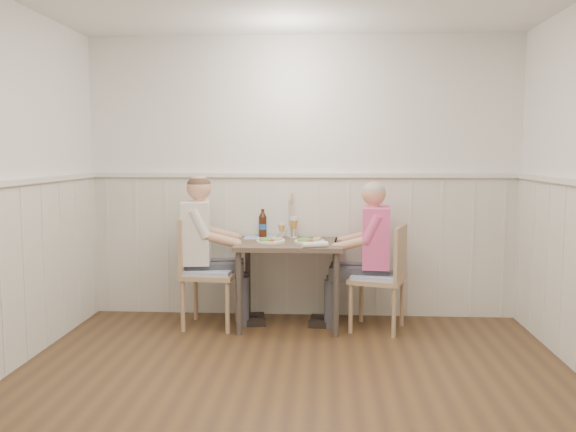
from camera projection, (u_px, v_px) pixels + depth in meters
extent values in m
plane|color=#452E1D|center=(287.00, 414.00, 3.58)|extent=(4.50, 4.50, 0.00)
cube|color=white|center=(302.00, 177.00, 5.67)|extent=(4.00, 0.04, 2.60)
cube|color=white|center=(217.00, 270.00, 1.21)|extent=(4.00, 0.04, 2.60)
cube|color=silver|center=(302.00, 246.00, 5.73)|extent=(3.98, 0.03, 1.30)
cube|color=silver|center=(302.00, 175.00, 5.64)|extent=(3.98, 0.06, 0.04)
cube|color=brown|center=(289.00, 244.00, 5.33)|extent=(0.91, 0.70, 0.04)
cylinder|color=#3F3833|center=(239.00, 293.00, 5.10)|extent=(0.05, 0.05, 0.71)
cylinder|color=#3F3833|center=(248.00, 279.00, 5.69)|extent=(0.05, 0.05, 0.71)
cylinder|color=#3F3833|center=(336.00, 295.00, 5.05)|extent=(0.05, 0.05, 0.71)
cylinder|color=#3F3833|center=(335.00, 280.00, 5.65)|extent=(0.05, 0.05, 0.71)
cube|color=#9D7E5A|center=(377.00, 279.00, 5.25)|extent=(0.54, 0.54, 0.04)
cube|color=#4867AE|center=(377.00, 275.00, 5.24)|extent=(0.49, 0.49, 0.03)
cube|color=#9D7E5A|center=(400.00, 253.00, 5.15)|extent=(0.16, 0.42, 0.45)
cylinder|color=#9D7E5A|center=(394.00, 313.00, 5.03)|extent=(0.04, 0.04, 0.42)
cylinder|color=#9D7E5A|center=(351.00, 309.00, 5.16)|extent=(0.04, 0.04, 0.42)
cylinder|color=#9D7E5A|center=(402.00, 303.00, 5.38)|extent=(0.04, 0.04, 0.42)
cylinder|color=#9D7E5A|center=(361.00, 299.00, 5.51)|extent=(0.04, 0.04, 0.42)
cube|color=#9D7E5A|center=(211.00, 274.00, 5.34)|extent=(0.49, 0.49, 0.04)
cube|color=#4867AE|center=(211.00, 270.00, 5.34)|extent=(0.44, 0.44, 0.03)
cube|color=#9D7E5A|center=(187.00, 245.00, 5.34)|extent=(0.07, 0.46, 0.48)
cylinder|color=#9D7E5A|center=(196.00, 296.00, 5.58)|extent=(0.04, 0.04, 0.44)
cylinder|color=#9D7E5A|center=(237.00, 297.00, 5.53)|extent=(0.04, 0.04, 0.44)
cylinder|color=#9D7E5A|center=(183.00, 306.00, 5.20)|extent=(0.04, 0.04, 0.44)
cylinder|color=#9D7E5A|center=(227.00, 308.00, 5.15)|extent=(0.04, 0.04, 0.44)
cube|color=#3F3F47|center=(373.00, 303.00, 5.35)|extent=(0.45, 0.42, 0.43)
cube|color=#3F3F47|center=(352.00, 272.00, 5.35)|extent=(0.43, 0.38, 0.12)
cube|color=#F45595|center=(374.00, 237.00, 5.29)|extent=(0.27, 0.44, 0.52)
sphere|color=tan|center=(375.00, 194.00, 5.25)|extent=(0.21, 0.21, 0.21)
sphere|color=#A5A5A0|center=(375.00, 190.00, 5.24)|extent=(0.20, 0.20, 0.20)
cube|color=black|center=(335.00, 235.00, 5.34)|extent=(0.02, 0.07, 0.12)
cube|color=#3F3F47|center=(200.00, 300.00, 5.43)|extent=(0.49, 0.46, 0.44)
cube|color=#3F3F47|center=(221.00, 268.00, 5.42)|extent=(0.46, 0.41, 0.13)
cube|color=silver|center=(198.00, 232.00, 5.37)|extent=(0.30, 0.46, 0.54)
sphere|color=tan|center=(198.00, 188.00, 5.33)|extent=(0.22, 0.22, 0.22)
sphere|color=#4C3828|center=(198.00, 184.00, 5.33)|extent=(0.21, 0.21, 0.21)
cylinder|color=white|center=(310.00, 241.00, 5.30)|extent=(0.27, 0.27, 0.02)
ellipsoid|color=#3F722D|center=(305.00, 238.00, 5.27)|extent=(0.13, 0.11, 0.05)
sphere|color=#C3BB81|center=(316.00, 238.00, 5.30)|extent=(0.04, 0.04, 0.04)
cube|color=brown|center=(312.00, 239.00, 5.36)|extent=(0.08, 0.05, 0.01)
cylinder|color=white|center=(318.00, 238.00, 5.35)|extent=(0.06, 0.06, 0.03)
cylinder|color=white|center=(271.00, 241.00, 5.32)|extent=(0.26, 0.26, 0.02)
ellipsoid|color=#3F722D|center=(266.00, 238.00, 5.29)|extent=(0.12, 0.10, 0.05)
sphere|color=#C3BB81|center=(277.00, 238.00, 5.33)|extent=(0.03, 0.03, 0.03)
cylinder|color=silver|center=(294.00, 237.00, 5.59)|extent=(0.07, 0.07, 0.01)
cylinder|color=silver|center=(294.00, 233.00, 5.58)|extent=(0.01, 0.01, 0.09)
cone|color=#C58734|center=(294.00, 224.00, 5.58)|extent=(0.08, 0.08, 0.08)
cylinder|color=silver|center=(294.00, 218.00, 5.57)|extent=(0.08, 0.08, 0.03)
cylinder|color=silver|center=(282.00, 239.00, 5.50)|extent=(0.06, 0.06, 0.01)
cylinder|color=silver|center=(282.00, 235.00, 5.49)|extent=(0.01, 0.01, 0.07)
cone|color=#C58734|center=(282.00, 228.00, 5.49)|extent=(0.06, 0.06, 0.06)
cylinder|color=silver|center=(282.00, 224.00, 5.48)|extent=(0.06, 0.06, 0.03)
cylinder|color=#32170B|center=(263.00, 227.00, 5.60)|extent=(0.07, 0.07, 0.19)
cone|color=#32170B|center=(263.00, 214.00, 5.59)|extent=(0.07, 0.07, 0.04)
cylinder|color=#32170B|center=(263.00, 211.00, 5.59)|extent=(0.03, 0.03, 0.03)
cylinder|color=#24529E|center=(263.00, 227.00, 5.60)|extent=(0.07, 0.07, 0.05)
cylinder|color=white|center=(315.00, 245.00, 5.02)|extent=(0.22, 0.12, 0.05)
cylinder|color=silver|center=(289.00, 232.00, 5.64)|extent=(0.05, 0.05, 0.09)
cylinder|color=tan|center=(289.00, 215.00, 5.62)|extent=(0.03, 0.03, 0.29)
cone|color=tan|center=(289.00, 196.00, 5.60)|extent=(0.04, 0.04, 0.10)
cube|color=#4867AE|center=(261.00, 238.00, 5.59)|extent=(0.31, 0.25, 0.01)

